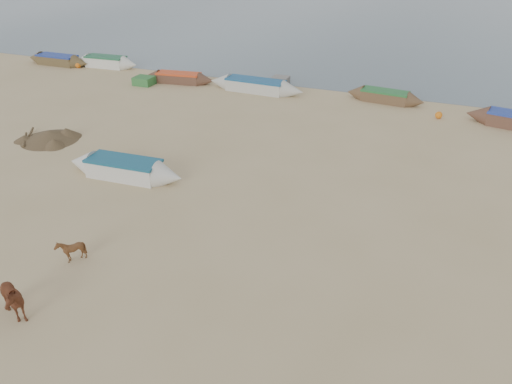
# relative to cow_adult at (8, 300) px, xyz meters

# --- Properties ---
(ground) EXTENTS (140.00, 140.00, 0.00)m
(ground) POSITION_rel_cow_adult_xyz_m (4.73, 4.65, -0.68)
(ground) COLOR tan
(ground) RESTS_ON ground
(cow_adult) EXTENTS (1.76, 1.24, 1.36)m
(cow_adult) POSITION_rel_cow_adult_xyz_m (0.00, 0.00, 0.00)
(cow_adult) COLOR brown
(cow_adult) RESTS_ON ground
(calf_front) EXTENTS (0.93, 0.85, 0.92)m
(calf_front) POSITION_rel_cow_adult_xyz_m (-0.22, 3.04, -0.22)
(calf_front) COLOR #58341B
(calf_front) RESTS_ON ground
(near_canoe) EXTENTS (6.12, 1.68, 0.92)m
(near_canoe) POSITION_rel_cow_adult_xyz_m (-2.36, 9.42, -0.22)
(near_canoe) COLOR silver
(near_canoe) RESTS_ON ground
(debris_pile) EXTENTS (4.06, 4.06, 0.55)m
(debris_pile) POSITION_rel_cow_adult_xyz_m (-8.99, 11.76, -0.40)
(debris_pile) COLOR brown
(debris_pile) RESTS_ON ground
(waterline_canoes) EXTENTS (57.92, 4.67, 0.92)m
(waterline_canoes) POSITION_rel_cow_adult_xyz_m (3.64, 24.72, -0.25)
(waterline_canoes) COLOR brown
(waterline_canoes) RESTS_ON ground
(beach_clutter) EXTENTS (44.09, 5.08, 0.64)m
(beach_clutter) POSITION_rel_cow_adult_xyz_m (8.35, 24.50, -0.38)
(beach_clutter) COLOR #337137
(beach_clutter) RESTS_ON ground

